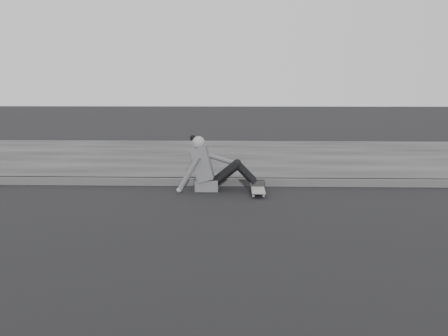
% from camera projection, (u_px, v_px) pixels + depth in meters
% --- Properties ---
extents(ground, '(80.00, 80.00, 0.00)m').
position_uv_depth(ground, '(376.00, 229.00, 5.71)').
color(ground, black).
rests_on(ground, ground).
extents(curb, '(24.00, 0.16, 0.12)m').
position_uv_depth(curb, '(334.00, 182.00, 8.25)').
color(curb, '#454545').
rests_on(curb, ground).
extents(sidewalk, '(24.00, 6.00, 0.12)m').
position_uv_depth(sidewalk, '(309.00, 158.00, 11.23)').
color(sidewalk, '#373737').
rests_on(sidewalk, ground).
extents(skateboard, '(0.20, 0.78, 0.09)m').
position_uv_depth(skateboard, '(258.00, 189.00, 7.65)').
color(skateboard, '#A6A5A0').
rests_on(skateboard, ground).
extents(seated_woman, '(1.38, 0.46, 0.88)m').
position_uv_depth(seated_woman, '(211.00, 168.00, 7.87)').
color(seated_woman, '#555558').
rests_on(seated_woman, ground).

